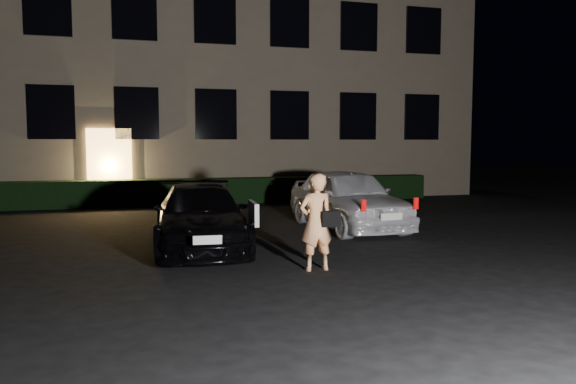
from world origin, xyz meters
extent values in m
plane|color=black|center=(0.00, 0.00, 0.00)|extent=(80.00, 80.00, 0.00)
cube|color=#746753|center=(0.00, 15.00, 6.00)|extent=(20.00, 8.00, 12.00)
cube|color=#F8B256|center=(-3.50, 10.94, 1.25)|extent=(1.40, 0.10, 2.50)
cube|color=black|center=(-5.20, 10.94, 3.00)|extent=(1.40, 0.10, 1.70)
cube|color=black|center=(-2.60, 10.94, 3.00)|extent=(1.40, 0.10, 1.70)
cube|color=black|center=(0.00, 10.94, 3.00)|extent=(1.40, 0.10, 1.70)
cube|color=black|center=(2.60, 10.94, 3.00)|extent=(1.40, 0.10, 1.70)
cube|color=black|center=(5.20, 10.94, 3.00)|extent=(1.40, 0.10, 1.70)
cube|color=black|center=(7.80, 10.94, 3.00)|extent=(1.40, 0.10, 1.70)
cube|color=black|center=(-5.20, 10.94, 6.20)|extent=(1.40, 0.10, 1.70)
cube|color=black|center=(-2.60, 10.94, 6.20)|extent=(1.40, 0.10, 1.70)
cube|color=black|center=(0.00, 10.94, 6.20)|extent=(1.40, 0.10, 1.70)
cube|color=black|center=(2.60, 10.94, 6.20)|extent=(1.40, 0.10, 1.70)
cube|color=black|center=(5.20, 10.94, 6.20)|extent=(1.40, 0.10, 1.70)
cube|color=black|center=(7.80, 10.94, 6.20)|extent=(1.40, 0.10, 1.70)
cube|color=black|center=(0.00, 10.50, 0.42)|extent=(15.00, 0.70, 0.85)
imported|color=black|center=(-1.59, 2.65, 0.61)|extent=(2.03, 4.35, 1.23)
cube|color=white|center=(-0.72, 1.81, 0.76)|extent=(0.14, 0.88, 0.41)
cube|color=silver|center=(-1.75, 0.46, 0.54)|extent=(0.45, 0.07, 0.14)
imported|color=white|center=(2.10, 4.19, 0.72)|extent=(1.95, 4.34, 1.45)
cube|color=red|center=(1.61, 2.13, 0.79)|extent=(0.09, 0.06, 0.24)
cube|color=red|center=(2.82, 2.20, 0.79)|extent=(0.09, 0.06, 0.24)
cube|color=silver|center=(2.22, 2.11, 0.55)|extent=(0.48, 0.07, 0.14)
imported|color=#FFAA6D|center=(-0.04, 0.24, 0.78)|extent=(0.60, 0.42, 1.56)
cube|color=black|center=(0.16, 0.15, 0.84)|extent=(0.33, 0.17, 0.25)
cube|color=black|center=(0.06, 0.17, 1.19)|extent=(0.04, 0.05, 0.49)
camera|label=1|loc=(-2.91, -8.20, 2.06)|focal=35.00mm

